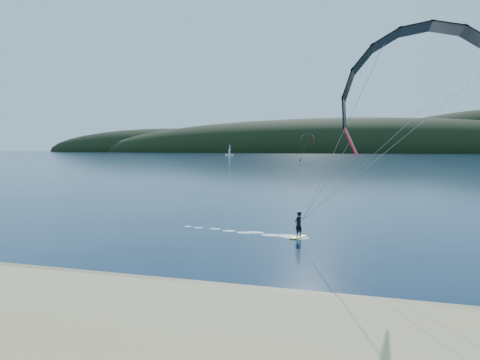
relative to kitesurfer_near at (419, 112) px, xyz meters
name	(u,v)px	position (x,y,z in m)	size (l,w,h in m)	color
ground	(113,321)	(-12.22, -12.26, -8.93)	(1800.00, 1800.00, 0.00)	#071934
wet_sand	(164,286)	(-12.22, -7.76, -8.88)	(220.00, 2.50, 0.10)	#897850
headland	(370,152)	(-11.59, 733.02, -8.93)	(1200.00, 310.00, 140.00)	black
kitesurfer_near	(419,112)	(0.00, 0.00, 0.00)	(23.87, 9.59, 14.47)	gold
kitesurfer_far	(307,141)	(-33.51, 185.98, 1.58)	(8.17, 5.67, 13.10)	gold
sailboat	(229,154)	(-137.53, 383.20, -8.09)	(7.81, 5.14, 11.34)	white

